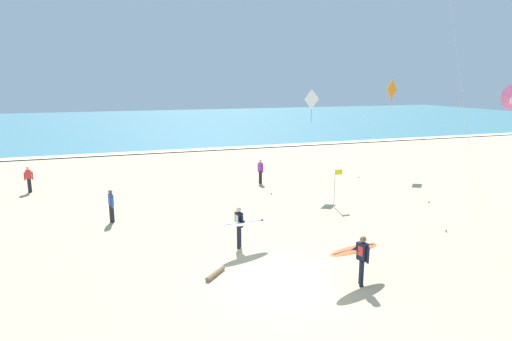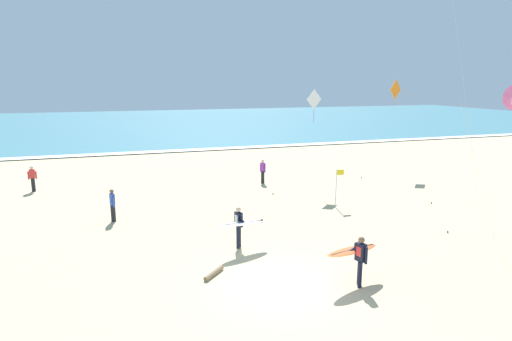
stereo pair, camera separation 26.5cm
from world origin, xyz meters
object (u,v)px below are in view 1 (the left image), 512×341
(surfer_lead, at_px, (241,224))
(bystander_blue_top, at_px, (111,206))
(kite_diamond_amber_near, at_px, (391,92))
(bystander_purple_top, at_px, (260,171))
(bystander_red_top, at_px, (29,179))
(surfer_trailing, at_px, (358,254))
(lifeguard_flag, at_px, (336,184))
(kite_diamond_ivory_far, at_px, (311,102))
(driftwood_log, at_px, (215,273))

(surfer_lead, bearing_deg, bystander_blue_top, 133.94)
(kite_diamond_amber_near, xyz_separation_m, bystander_purple_top, (-10.34, -0.80, -5.06))
(bystander_red_top, bearing_deg, surfer_trailing, -53.12)
(bystander_blue_top, bearing_deg, surfer_lead, -46.06)
(surfer_trailing, height_order, lifeguard_flag, lifeguard_flag)
(bystander_purple_top, bearing_deg, kite_diamond_ivory_far, -36.26)
(lifeguard_flag, bearing_deg, bystander_red_top, 151.77)
(surfer_lead, xyz_separation_m, kite_diamond_ivory_far, (6.97, 8.33, 4.29))
(surfer_lead, bearing_deg, lifeguard_flag, 31.37)
(bystander_red_top, relative_size, lifeguard_flag, 0.76)
(bystander_red_top, xyz_separation_m, lifeguard_flag, (16.01, -8.60, 0.45))
(kite_diamond_amber_near, distance_m, bystander_purple_top, 11.54)
(bystander_purple_top, xyz_separation_m, lifeguard_flag, (2.02, -6.33, 0.45))
(bystander_red_top, bearing_deg, kite_diamond_amber_near, -3.45)
(surfer_trailing, xyz_separation_m, bystander_blue_top, (-7.70, 9.14, -0.23))
(bystander_blue_top, bearing_deg, driftwood_log, -64.67)
(driftwood_log, bearing_deg, surfer_trailing, -25.08)
(kite_diamond_ivory_far, bearing_deg, bystander_blue_top, -164.77)
(bystander_red_top, bearing_deg, surfer_lead, -52.41)
(bystander_red_top, xyz_separation_m, driftwood_log, (8.08, -14.52, -0.73))
(lifeguard_flag, relative_size, driftwood_log, 1.97)
(lifeguard_flag, distance_m, driftwood_log, 9.97)
(bystander_red_top, distance_m, bystander_blue_top, 8.77)
(surfer_lead, bearing_deg, kite_diamond_ivory_far, 50.07)
(surfer_trailing, relative_size, driftwood_log, 2.15)
(surfer_trailing, bearing_deg, lifeguard_flag, 65.65)
(surfer_lead, xyz_separation_m, surfer_trailing, (2.80, -4.05, 0.01))
(surfer_lead, distance_m, kite_diamond_amber_near, 19.01)
(kite_diamond_ivory_far, xyz_separation_m, bystander_blue_top, (-11.88, -3.23, -4.52))
(bystander_purple_top, xyz_separation_m, driftwood_log, (-5.92, -12.25, -0.73))
(kite_diamond_amber_near, xyz_separation_m, lifeguard_flag, (-8.32, -7.13, -4.60))
(kite_diamond_ivory_far, relative_size, bystander_blue_top, 3.85)
(surfer_trailing, height_order, bystander_red_top, surfer_trailing)
(surfer_trailing, height_order, bystander_blue_top, surfer_trailing)
(bystander_red_top, bearing_deg, driftwood_log, -60.91)
(kite_diamond_amber_near, xyz_separation_m, bystander_blue_top, (-19.63, -5.93, -5.06))
(lifeguard_flag, bearing_deg, kite_diamond_amber_near, 40.57)
(kite_diamond_ivory_far, height_order, bystander_blue_top, kite_diamond_ivory_far)
(kite_diamond_ivory_far, xyz_separation_m, bystander_red_top, (-16.59, 4.17, -4.52))
(kite_diamond_ivory_far, relative_size, driftwood_log, 5.74)
(surfer_trailing, bearing_deg, bystander_blue_top, 130.12)
(bystander_blue_top, bearing_deg, bystander_purple_top, 28.94)
(surfer_lead, relative_size, lifeguard_flag, 1.02)
(surfer_trailing, distance_m, bystander_blue_top, 11.96)
(bystander_blue_top, relative_size, driftwood_log, 1.49)
(bystander_purple_top, xyz_separation_m, bystander_blue_top, (-9.29, -5.13, 0.00))
(kite_diamond_ivory_far, relative_size, lifeguard_flag, 2.91)
(bystander_purple_top, relative_size, bystander_blue_top, 1.00)
(lifeguard_flag, bearing_deg, bystander_purple_top, 107.67)
(driftwood_log, bearing_deg, bystander_blue_top, 115.33)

